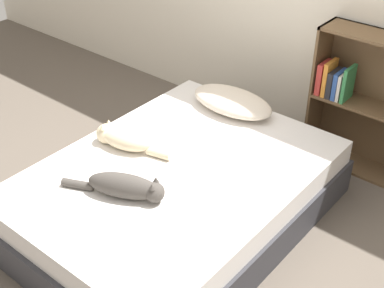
{
  "coord_description": "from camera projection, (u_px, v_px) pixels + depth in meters",
  "views": [
    {
      "loc": [
        1.75,
        -1.97,
        2.34
      ],
      "look_at": [
        0.0,
        0.15,
        0.51
      ],
      "focal_mm": 50.0,
      "sensor_mm": 36.0,
      "label": 1
    }
  ],
  "objects": [
    {
      "name": "ground_plane",
      "position": [
        178.0,
        219.0,
        3.49
      ],
      "size": [
        8.0,
        8.0,
        0.0
      ],
      "primitive_type": "plane",
      "color": "brown"
    },
    {
      "name": "bed",
      "position": [
        177.0,
        195.0,
        3.38
      ],
      "size": [
        1.45,
        1.98,
        0.41
      ],
      "color": "#333338",
      "rests_on": "ground_plane"
    },
    {
      "name": "pillow",
      "position": [
        232.0,
        101.0,
        3.81
      ],
      "size": [
        0.63,
        0.34,
        0.14
      ],
      "color": "beige",
      "rests_on": "bed"
    },
    {
      "name": "cat_light",
      "position": [
        124.0,
        138.0,
        3.42
      ],
      "size": [
        0.53,
        0.25,
        0.15
      ],
      "rotation": [
        0.0,
        0.0,
        3.37
      ],
      "color": "beige",
      "rests_on": "bed"
    },
    {
      "name": "cat_dark",
      "position": [
        127.0,
        187.0,
        2.99
      ],
      "size": [
        0.58,
        0.33,
        0.15
      ],
      "rotation": [
        0.0,
        0.0,
        0.42
      ],
      "color": "#47423D",
      "rests_on": "bed"
    },
    {
      "name": "bookshelf",
      "position": [
        367.0,
        100.0,
        3.73
      ],
      "size": [
        0.81,
        0.26,
        1.02
      ],
      "color": "brown",
      "rests_on": "ground_plane"
    }
  ]
}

